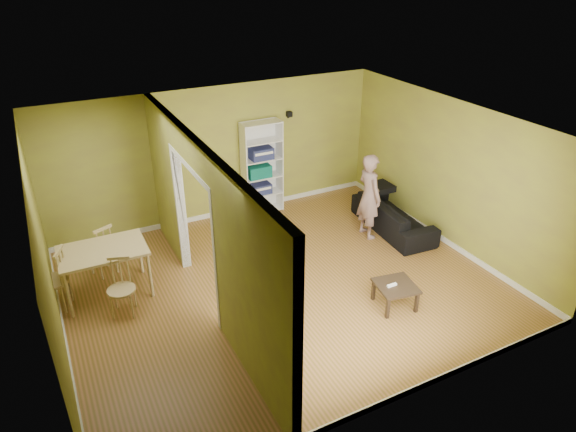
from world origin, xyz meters
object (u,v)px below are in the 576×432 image
Objects in this scene: bookshelf at (261,167)px; dining_table at (103,254)px; person at (370,189)px; chair_left at (52,280)px; coffee_table at (396,288)px; chair_near at (121,288)px; chair_far at (101,249)px; sofa at (394,212)px.

bookshelf reaches higher than dining_table.
person is 1.89× the size of chair_left.
coffee_table is at bearing 156.92° from person.
chair_near is 1.24m from chair_far.
chair_near reaches higher than sofa.
coffee_table is at bearing 119.08° from chair_far.
person is (-0.57, 0.05, 0.57)m from sofa.
bookshelf is at bearing 48.78° from sofa.
coffee_table is 0.61× the size of chair_far.
sofa is 2.74m from bookshelf.
chair_near is at bearing 94.94° from person.
sofa is at bearing 22.64° from chair_near.
chair_left is (-4.50, 2.25, 0.18)m from coffee_table.
dining_table is at bearing 87.22° from person.
chair_far is at bearing 152.13° from chair_left.
person is 4.56m from chair_near.
chair_far is at bearing 86.79° from dining_table.
coffee_table is at bearing -83.64° from bookshelf.
bookshelf is 2.12× the size of chair_near.
sofa is at bearing 146.53° from chair_far.
chair_far is (-4.60, 0.90, -0.48)m from person.
bookshelf is 4.40m from chair_left.
person is 1.00× the size of bookshelf.
chair_far is at bearing 112.81° from chair_near.
sofa is 1.03× the size of bookshelf.
person is 4.71m from chair_far.
coffee_table is 5.04m from chair_left.
chair_far is (0.78, 0.64, -0.04)m from chair_left.
chair_far is (0.03, 0.62, -0.26)m from dining_table.
chair_left reaches higher than dining_table.
bookshelf reaches higher than chair_near.
bookshelf is at bearing 25.39° from dining_table.
chair_far is at bearing 142.16° from coffee_table.
dining_table reaches higher than coffee_table.
bookshelf reaches higher than chair_left.
person reaches higher than sofa.
coffee_table is (-0.88, -1.99, -0.62)m from person.
chair_left is 1.05m from chair_near.
bookshelf is (-1.88, 1.91, 0.57)m from sofa.
dining_table is 0.68m from chair_near.
person is at bearing 145.82° from chair_far.
sofa is at bearing -3.63° from dining_table.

